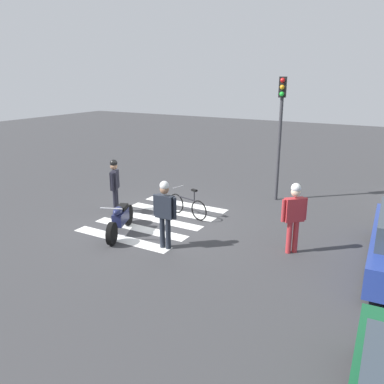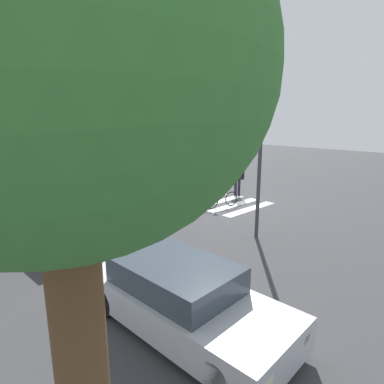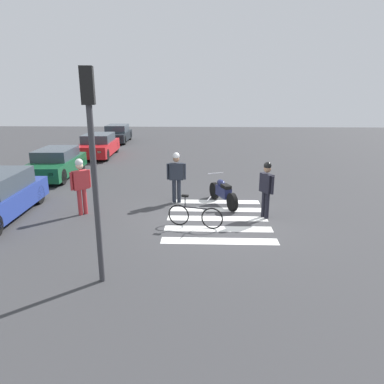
% 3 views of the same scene
% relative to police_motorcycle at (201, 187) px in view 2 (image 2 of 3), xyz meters
% --- Properties ---
extents(ground_plane, '(60.00, 60.00, 0.00)m').
position_rel_police_motorcycle_xyz_m(ground_plane, '(-1.49, 0.25, -0.46)').
color(ground_plane, '#38383A').
extents(police_motorcycle, '(2.07, 1.02, 1.03)m').
position_rel_police_motorcycle_xyz_m(police_motorcycle, '(0.00, 0.00, 0.00)').
color(police_motorcycle, black).
rests_on(police_motorcycle, ground_plane).
extents(leaning_bicycle, '(0.57, 1.67, 0.99)m').
position_rel_police_motorcycle_xyz_m(leaning_bicycle, '(-2.25, 0.96, -0.09)').
color(leaning_bicycle, black).
rests_on(leaning_bicycle, ground_plane).
extents(officer_on_foot, '(0.25, 0.70, 1.87)m').
position_rel_police_motorcycle_xyz_m(officer_on_foot, '(0.18, 1.69, 0.64)').
color(officer_on_foot, '#1E232D').
rests_on(officer_on_foot, ground_plane).
extents(officer_by_motorcycle, '(0.62, 0.41, 1.85)m').
position_rel_police_motorcycle_xyz_m(officer_by_motorcycle, '(-1.33, -1.30, 0.62)').
color(officer_by_motorcycle, black).
rests_on(officer_by_motorcycle, ground_plane).
extents(pedestrian_bystander, '(0.51, 0.53, 1.89)m').
position_rel_police_motorcycle_xyz_m(pedestrian_bystander, '(-1.23, 4.72, 0.65)').
color(pedestrian_bystander, '#B22D33').
rests_on(pedestrian_bystander, ground_plane).
extents(crosswalk_stripes, '(4.05, 3.24, 0.01)m').
position_rel_police_motorcycle_xyz_m(crosswalk_stripes, '(-1.49, 0.25, -0.45)').
color(crosswalk_stripes, silver).
rests_on(crosswalk_stripes, ground_plane).
extents(car_silver_sedan, '(4.37, 1.97, 1.29)m').
position_rel_police_motorcycle_xyz_m(car_silver_sedan, '(-7.31, 7.90, 0.16)').
color(car_silver_sedan, black).
rests_on(car_silver_sedan, ground_plane).
extents(car_blue_hatchback, '(4.68, 2.00, 1.44)m').
position_rel_police_motorcycle_xyz_m(car_blue_hatchback, '(-1.64, 7.44, 0.23)').
color(car_blue_hatchback, black).
rests_on(car_blue_hatchback, ground_plane).
extents(car_green_compact, '(4.43, 1.97, 1.33)m').
position_rel_police_motorcycle_xyz_m(car_green_compact, '(4.10, 7.77, 0.19)').
color(car_green_compact, black).
rests_on(car_green_compact, ground_plane).
extents(traffic_light_pole, '(0.35, 0.28, 4.44)m').
position_rel_police_motorcycle_xyz_m(traffic_light_pole, '(-5.48, 2.89, 2.51)').
color(traffic_light_pole, '#38383D').
rests_on(traffic_light_pole, ground_plane).
extents(street_tree_near, '(2.70, 2.70, 5.34)m').
position_rel_police_motorcycle_xyz_m(street_tree_near, '(-9.31, 10.70, 3.66)').
color(street_tree_near, brown).
rests_on(street_tree_near, ground_plane).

